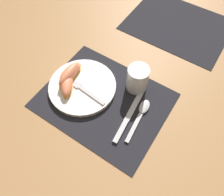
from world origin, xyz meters
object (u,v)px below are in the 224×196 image
object	(u,v)px
knife	(128,117)
citrus_wedge_1	(68,76)
plate	(83,86)
citrus_wedge_0	(70,72)
juice_glass	(137,80)
fork	(81,88)
citrus_wedge_3	(67,82)
spoon	(142,112)
citrus_wedge_2	(67,83)

from	to	relation	value
knife	citrus_wedge_1	distance (m)	0.27
plate	citrus_wedge_0	xyz separation A→B (m)	(-0.07, 0.01, 0.02)
citrus_wedge_1	plate	bearing A→B (deg)	7.48
juice_glass	knife	size ratio (longest dim) A/B	0.46
fork	citrus_wedge_1	world-z (taller)	citrus_wedge_1
plate	citrus_wedge_0	size ratio (longest dim) A/B	2.21
juice_glass	citrus_wedge_3	size ratio (longest dim) A/B	0.76
juice_glass	citrus_wedge_3	distance (m)	0.26
plate	citrus_wedge_0	distance (m)	0.07
plate	fork	distance (m)	0.02
juice_glass	knife	xyz separation A→B (m)	(0.04, -0.13, -0.04)
knife	citrus_wedge_0	distance (m)	0.28
spoon	citrus_wedge_1	xyz separation A→B (m)	(-0.30, -0.03, 0.03)
citrus_wedge_0	citrus_wedge_1	world-z (taller)	citrus_wedge_1
citrus_wedge_0	citrus_wedge_3	size ratio (longest dim) A/B	0.85
fork	citrus_wedge_1	distance (m)	0.07
knife	citrus_wedge_3	distance (m)	0.26
juice_glass	citrus_wedge_1	distance (m)	0.25
citrus_wedge_1	citrus_wedge_3	bearing A→B (deg)	-64.90
juice_glass	knife	bearing A→B (deg)	-71.84
citrus_wedge_2	plate	bearing A→B (deg)	35.46
fork	citrus_wedge_3	bearing A→B (deg)	-163.38
knife	citrus_wedge_0	bearing A→B (deg)	174.13
plate	fork	xyz separation A→B (m)	(0.00, -0.02, 0.01)
juice_glass	spoon	bearing A→B (deg)	-50.26
spoon	citrus_wedge_0	size ratio (longest dim) A/B	1.57
knife	citrus_wedge_3	bearing A→B (deg)	-176.60
spoon	citrus_wedge_2	xyz separation A→B (m)	(-0.28, -0.06, 0.03)
fork	citrus_wedge_0	distance (m)	0.08
plate	citrus_wedge_2	xyz separation A→B (m)	(-0.05, -0.03, 0.02)
citrus_wedge_0	citrus_wedge_2	bearing A→B (deg)	-65.83
citrus_wedge_1	citrus_wedge_2	xyz separation A→B (m)	(0.01, -0.02, -0.01)
juice_glass	plate	bearing A→B (deg)	-146.19
fork	plate	bearing A→B (deg)	106.12
spoon	citrus_wedge_3	distance (m)	0.29
citrus_wedge_0	citrus_wedge_3	world-z (taller)	citrus_wedge_3
knife	citrus_wedge_2	xyz separation A→B (m)	(-0.25, -0.02, 0.03)
citrus_wedge_1	citrus_wedge_2	bearing A→B (deg)	-63.82
knife	spoon	world-z (taller)	spoon
fork	citrus_wedge_1	xyz separation A→B (m)	(-0.06, 0.01, 0.02)
spoon	citrus_wedge_2	size ratio (longest dim) A/B	1.57
citrus_wedge_1	fork	bearing A→B (deg)	-6.95
juice_glass	fork	distance (m)	0.21
knife	citrus_wedge_3	xyz separation A→B (m)	(-0.26, -0.02, 0.03)
plate	citrus_wedge_3	bearing A→B (deg)	-147.04
plate	citrus_wedge_1	distance (m)	0.06
knife	spoon	xyz separation A→B (m)	(0.03, 0.04, 0.00)
knife	citrus_wedge_0	world-z (taller)	citrus_wedge_0
plate	fork	bearing A→B (deg)	-73.88
citrus_wedge_2	citrus_wedge_3	xyz separation A→B (m)	(-0.00, 0.00, 0.00)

